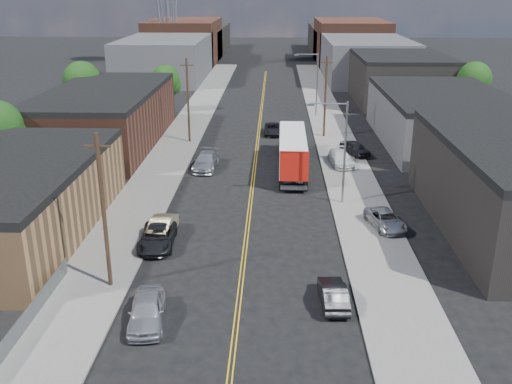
# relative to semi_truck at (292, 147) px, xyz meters

# --- Properties ---
(ground) EXTENTS (260.00, 260.00, 0.00)m
(ground) POSITION_rel_semi_truck_xyz_m (-3.86, 25.00, -2.27)
(ground) COLOR black
(ground) RESTS_ON ground
(centerline) EXTENTS (0.32, 120.00, 0.01)m
(centerline) POSITION_rel_semi_truck_xyz_m (-3.86, 10.00, -2.27)
(centerline) COLOR gold
(centerline) RESTS_ON ground
(sidewalk_left) EXTENTS (5.00, 140.00, 0.15)m
(sidewalk_left) POSITION_rel_semi_truck_xyz_m (-13.36, 10.00, -2.20)
(sidewalk_left) COLOR slate
(sidewalk_left) RESTS_ON ground
(sidewalk_right) EXTENTS (5.00, 140.00, 0.15)m
(sidewalk_right) POSITION_rel_semi_truck_xyz_m (5.64, 10.00, -2.20)
(sidewalk_right) COLOR slate
(sidewalk_right) RESTS_ON ground
(warehouse_tan) EXTENTS (12.00, 22.00, 5.60)m
(warehouse_tan) POSITION_rel_semi_truck_xyz_m (-21.86, -17.00, 0.53)
(warehouse_tan) COLOR olive
(warehouse_tan) RESTS_ON ground
(warehouse_brown) EXTENTS (12.00, 26.00, 6.60)m
(warehouse_brown) POSITION_rel_semi_truck_xyz_m (-21.86, 9.00, 1.03)
(warehouse_brown) COLOR #49281D
(warehouse_brown) RESTS_ON ground
(industrial_right_b) EXTENTS (14.00, 24.00, 6.10)m
(industrial_right_b) POSITION_rel_semi_truck_xyz_m (18.14, 11.00, 0.78)
(industrial_right_b) COLOR #3E3F41
(industrial_right_b) RESTS_ON ground
(industrial_right_c) EXTENTS (14.00, 22.00, 7.60)m
(industrial_right_c) POSITION_rel_semi_truck_xyz_m (18.14, 37.00, 1.53)
(industrial_right_c) COLOR black
(industrial_right_c) RESTS_ON ground
(skyline_left_a) EXTENTS (16.00, 30.00, 8.00)m
(skyline_left_a) POSITION_rel_semi_truck_xyz_m (-23.86, 60.00, 1.73)
(skyline_left_a) COLOR #3E3F41
(skyline_left_a) RESTS_ON ground
(skyline_right_a) EXTENTS (16.00, 30.00, 8.00)m
(skyline_right_a) POSITION_rel_semi_truck_xyz_m (16.14, 60.00, 1.73)
(skyline_right_a) COLOR #3E3F41
(skyline_right_a) RESTS_ON ground
(skyline_left_b) EXTENTS (16.00, 26.00, 10.00)m
(skyline_left_b) POSITION_rel_semi_truck_xyz_m (-23.86, 85.00, 2.73)
(skyline_left_b) COLOR #49281D
(skyline_left_b) RESTS_ON ground
(skyline_right_b) EXTENTS (16.00, 26.00, 10.00)m
(skyline_right_b) POSITION_rel_semi_truck_xyz_m (16.14, 85.00, 2.73)
(skyline_right_b) COLOR #49281D
(skyline_right_b) RESTS_ON ground
(skyline_left_c) EXTENTS (16.00, 40.00, 7.00)m
(skyline_left_c) POSITION_rel_semi_truck_xyz_m (-23.86, 105.00, 1.23)
(skyline_left_c) COLOR black
(skyline_left_c) RESTS_ON ground
(skyline_right_c) EXTENTS (16.00, 40.00, 7.00)m
(skyline_right_c) POSITION_rel_semi_truck_xyz_m (16.14, 105.00, 1.23)
(skyline_right_c) COLOR black
(skyline_right_c) RESTS_ON ground
(streetlight_near) EXTENTS (3.39, 0.25, 9.00)m
(streetlight_near) POSITION_rel_semi_truck_xyz_m (3.74, -10.00, 3.06)
(streetlight_near) COLOR gray
(streetlight_near) RESTS_ON ground
(streetlight_far) EXTENTS (3.39, 0.25, 9.00)m
(streetlight_far) POSITION_rel_semi_truck_xyz_m (3.74, 25.00, 3.06)
(streetlight_far) COLOR gray
(streetlight_far) RESTS_ON ground
(utility_pole_left_near) EXTENTS (1.60, 0.26, 10.00)m
(utility_pole_left_near) POSITION_rel_semi_truck_xyz_m (-12.06, -25.00, 2.87)
(utility_pole_left_near) COLOR black
(utility_pole_left_near) RESTS_ON ground
(utility_pole_left_far) EXTENTS (1.60, 0.26, 10.00)m
(utility_pole_left_far) POSITION_rel_semi_truck_xyz_m (-12.06, 10.00, 2.87)
(utility_pole_left_far) COLOR black
(utility_pole_left_far) RESTS_ON ground
(utility_pole_right) EXTENTS (1.60, 0.26, 10.00)m
(utility_pole_right) POSITION_rel_semi_truck_xyz_m (4.34, 13.00, 2.87)
(utility_pole_right) COLOR black
(utility_pole_right) RESTS_ON ground
(chainlink_fence) EXTENTS (0.05, 16.00, 1.22)m
(chainlink_fence) POSITION_rel_semi_truck_xyz_m (-15.36, -31.50, -1.62)
(chainlink_fence) COLOR slate
(chainlink_fence) RESTS_ON ground
(tree_left_mid) EXTENTS (5.10, 5.04, 8.37)m
(tree_left_mid) POSITION_rel_semi_truck_xyz_m (-27.80, 20.00, 3.21)
(tree_left_mid) COLOR black
(tree_left_mid) RESTS_ON ground
(tree_left_far) EXTENTS (4.35, 4.20, 6.97)m
(tree_left_far) POSITION_rel_semi_truck_xyz_m (-17.80, 27.00, 2.29)
(tree_left_far) COLOR black
(tree_left_far) RESTS_ON ground
(tree_right_far) EXTENTS (4.85, 4.76, 7.91)m
(tree_right_far) POSITION_rel_semi_truck_xyz_m (26.20, 25.00, 2.90)
(tree_right_far) COLOR black
(tree_right_far) RESTS_ON ground
(semi_truck) EXTENTS (2.72, 15.25, 3.99)m
(semi_truck) POSITION_rel_semi_truck_xyz_m (0.00, 0.00, 0.00)
(semi_truck) COLOR white
(semi_truck) RESTS_ON ground
(car_left_a) EXTENTS (2.45, 4.96, 1.62)m
(car_left_a) POSITION_rel_semi_truck_xyz_m (-8.86, -29.04, -1.46)
(car_left_a) COLOR #BBBFC1
(car_left_a) RESTS_ON ground
(car_left_b) EXTENTS (2.01, 4.70, 1.51)m
(car_left_b) POSITION_rel_semi_truck_xyz_m (-10.26, -17.57, -1.52)
(car_left_b) COLOR #938960
(car_left_b) RESTS_ON ground
(car_left_c) EXTENTS (2.72, 5.38, 1.46)m
(car_left_c) POSITION_rel_semi_truck_xyz_m (-10.26, -19.00, -1.54)
(car_left_c) COLOR black
(car_left_c) RESTS_ON ground
(car_left_d) EXTENTS (2.54, 5.72, 1.63)m
(car_left_d) POSITION_rel_semi_truck_xyz_m (-8.86, -0.36, -1.46)
(car_left_d) COLOR #9B9C9F
(car_left_d) RESTS_ON ground
(car_right_oncoming) EXTENTS (1.67, 4.29, 1.39)m
(car_right_oncoming) POSITION_rel_semi_truck_xyz_m (1.77, -26.66, -1.58)
(car_right_oncoming) COLOR black
(car_right_oncoming) RESTS_ON ground
(car_right_lot_a) EXTENTS (3.14, 4.99, 1.29)m
(car_right_lot_a) POSITION_rel_semi_truck_xyz_m (6.89, -15.35, -1.48)
(car_right_lot_a) COLOR #A8ACAD
(car_right_lot_a) RESTS_ON sidewalk_right
(car_right_lot_b) EXTENTS (2.62, 5.19, 1.45)m
(car_right_lot_b) POSITION_rel_semi_truck_xyz_m (5.16, 1.00, -1.40)
(car_right_lot_b) COLOR silver
(car_right_lot_b) RESTS_ON sidewalk_right
(car_right_lot_c) EXTENTS (3.52, 4.67, 1.48)m
(car_right_lot_c) POSITION_rel_semi_truck_xyz_m (7.14, 4.86, -1.38)
(car_right_lot_c) COLOR black
(car_right_lot_c) RESTS_ON sidewalk_right
(car_ahead_truck) EXTENTS (2.28, 4.93, 1.37)m
(car_ahead_truck) POSITION_rel_semi_truck_xyz_m (-1.98, 14.34, -1.59)
(car_ahead_truck) COLOR black
(car_ahead_truck) RESTS_ON ground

